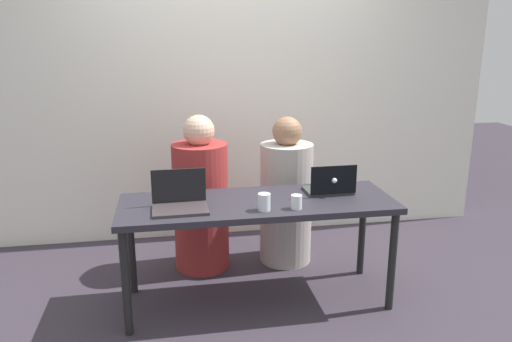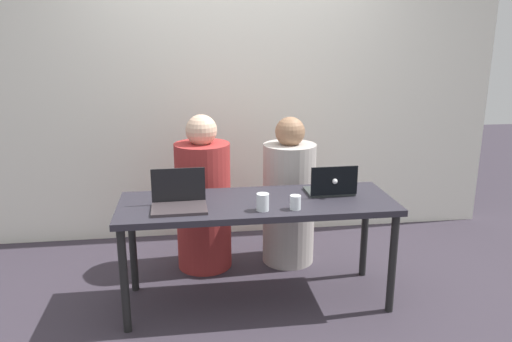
{
  "view_description": "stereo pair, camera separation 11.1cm",
  "coord_description": "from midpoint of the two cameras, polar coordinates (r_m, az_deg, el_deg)",
  "views": [
    {
      "loc": [
        -0.53,
        -2.96,
        1.73
      ],
      "look_at": [
        0.0,
        0.06,
        0.88
      ],
      "focal_mm": 35.0,
      "sensor_mm": 36.0,
      "label": 1
    },
    {
      "loc": [
        -0.42,
        -2.97,
        1.73
      ],
      "look_at": [
        0.0,
        0.06,
        0.88
      ],
      "focal_mm": 35.0,
      "sensor_mm": 36.0,
      "label": 2
    }
  ],
  "objects": [
    {
      "name": "ground_plane",
      "position": [
        3.47,
        1.09,
        -14.5
      ],
      "size": [
        12.0,
        12.0,
        0.0
      ],
      "primitive_type": "plane",
      "color": "#362F3A"
    },
    {
      "name": "person_on_right",
      "position": [
        3.83,
        4.6,
        -3.21
      ],
      "size": [
        0.41,
        0.41,
        1.14
      ],
      "rotation": [
        0.0,
        0.0,
        3.11
      ],
      "color": "#B4ABA4",
      "rests_on": "ground"
    },
    {
      "name": "water_glass_center",
      "position": [
        2.99,
        1.84,
        -3.7
      ],
      "size": [
        0.08,
        0.08,
        0.11
      ],
      "color": "white",
      "rests_on": "desk"
    },
    {
      "name": "laptop_front_left",
      "position": [
        3.06,
        -7.77,
        -3.31
      ],
      "size": [
        0.34,
        0.27,
        0.23
      ],
      "rotation": [
        0.0,
        0.0,
        0.02
      ],
      "color": "#3D3438",
      "rests_on": "desk"
    },
    {
      "name": "water_glass_right",
      "position": [
        3.03,
        5.57,
        -3.7
      ],
      "size": [
        0.07,
        0.07,
        0.09
      ],
      "color": "white",
      "rests_on": "desk"
    },
    {
      "name": "back_wall",
      "position": [
        4.29,
        -1.48,
        8.34
      ],
      "size": [
        4.54,
        0.1,
        2.4
      ],
      "primitive_type": "cube",
      "color": "white",
      "rests_on": "ground"
    },
    {
      "name": "desk",
      "position": [
        3.2,
        1.15,
        -4.57
      ],
      "size": [
        1.75,
        0.61,
        0.7
      ],
      "color": "#292730",
      "rests_on": "ground"
    },
    {
      "name": "person_on_left",
      "position": [
        3.75,
        -5.19,
        -3.45
      ],
      "size": [
        0.43,
        0.43,
        1.17
      ],
      "rotation": [
        0.0,
        0.0,
        3.09
      ],
      "color": "#A22E2D",
      "rests_on": "ground"
    },
    {
      "name": "laptop_back_right",
      "position": [
        3.34,
        9.48,
        -1.88
      ],
      "size": [
        0.31,
        0.24,
        0.21
      ],
      "rotation": [
        0.0,
        0.0,
        3.16
      ],
      "color": "#363C3B",
      "rests_on": "desk"
    }
  ]
}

